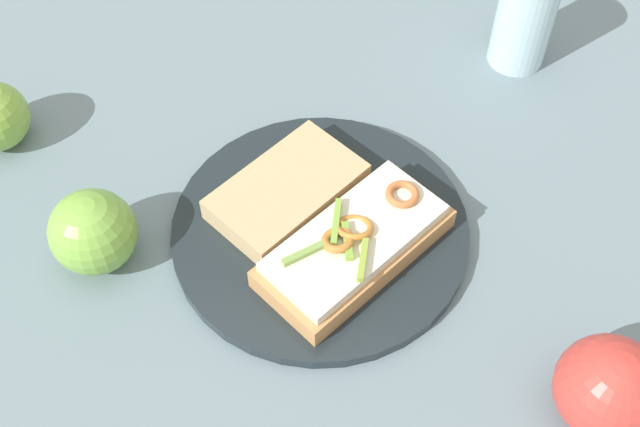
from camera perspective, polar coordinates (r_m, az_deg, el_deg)
name	(u,v)px	position (r m, az deg, el deg)	size (l,w,h in m)	color
ground_plane	(320,234)	(0.75, 0.00, -1.47)	(2.00, 2.00, 0.00)	slate
plate	(320,230)	(0.74, 0.00, -1.20)	(0.27, 0.27, 0.01)	#1E272B
sandwich	(355,244)	(0.70, 2.50, -2.19)	(0.19, 0.16, 0.05)	tan
bread_slice_side	(287,191)	(0.74, -2.35, 1.59)	(0.14, 0.08, 0.02)	tan
apple_1	(609,388)	(0.66, 19.83, -11.62)	(0.08, 0.08, 0.08)	#C63B33
apple_2	(93,232)	(0.73, -15.83, -1.27)	(0.08, 0.08, 0.08)	#78B043
drinking_glass	(525,19)	(0.89, 14.33, 13.27)	(0.06, 0.06, 0.11)	silver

